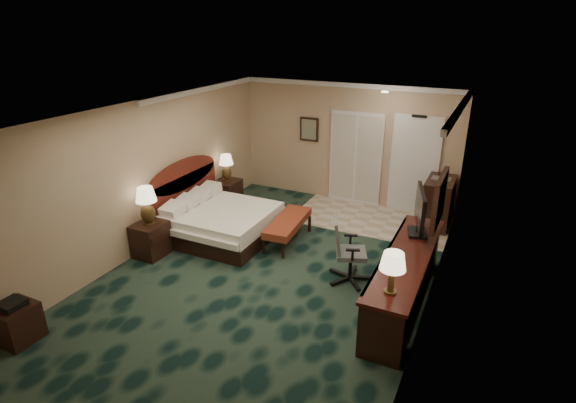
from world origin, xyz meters
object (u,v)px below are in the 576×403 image
at_px(bed, 222,223).
at_px(side_table, 17,323).
at_px(nightstand_near, 151,239).
at_px(desk_chair, 351,251).
at_px(lamp_near, 147,206).
at_px(desk, 404,280).
at_px(tv, 420,213).
at_px(minibar, 438,203).
at_px(bed_bench, 288,231).
at_px(lamp_far, 226,167).
at_px(nightstand_far, 228,194).

distance_m(bed, side_table, 3.80).
height_order(bed, nightstand_near, nightstand_near).
xyz_separation_m(bed, side_table, (-0.76, -3.72, -0.04)).
relative_size(nightstand_near, desk_chair, 0.58).
relative_size(bed, lamp_near, 2.73).
bearing_deg(desk, tv, 90.11).
distance_m(desk, minibar, 3.08).
relative_size(nightstand_near, lamp_near, 0.91).
bearing_deg(side_table, nightstand_near, 90.05).
distance_m(nightstand_near, desk_chair, 3.57).
xyz_separation_m(nightstand_near, tv, (4.40, 1.19, 0.88)).
xyz_separation_m(bed_bench, minibar, (2.43, 2.00, 0.26)).
xyz_separation_m(lamp_far, minibar, (4.45, 0.95, -0.41)).
xyz_separation_m(side_table, desk_chair, (3.48, 3.31, 0.28)).
distance_m(nightstand_near, tv, 4.64).
distance_m(lamp_near, minibar, 5.66).
height_order(desk, tv, tv).
bearing_deg(lamp_near, side_table, -89.95).
bearing_deg(nightstand_far, desk, -25.37).
bearing_deg(tv, bed, 165.58).
bearing_deg(tv, lamp_near, 179.98).
relative_size(bed_bench, desk_chair, 1.31).
xyz_separation_m(desk, tv, (-0.00, 0.75, 0.78)).
bearing_deg(lamp_far, nightstand_near, -89.43).
bearing_deg(side_table, minibar, 54.01).
distance_m(nightstand_far, side_table, 5.09).
xyz_separation_m(side_table, minibar, (4.42, 6.08, 0.24)).
height_order(bed, desk, desk).
relative_size(lamp_near, minibar, 0.68).
height_order(bed, lamp_near, lamp_near).
bearing_deg(bed_bench, nightstand_far, 148.21).
relative_size(tv, minibar, 0.94).
relative_size(nightstand_far, bed_bench, 0.44).
bearing_deg(minibar, bed_bench, -140.47).
bearing_deg(minibar, bed, -147.14).
height_order(lamp_near, minibar, lamp_near).
xyz_separation_m(nightstand_near, bed_bench, (1.99, 1.51, -0.07)).
relative_size(nightstand_far, minibar, 0.62).
distance_m(desk, tv, 1.08).
bearing_deg(lamp_far, nightstand_far, -60.08).
distance_m(side_table, desk_chair, 4.81).
relative_size(tv, desk_chair, 0.87).
bearing_deg(minibar, desk_chair, -108.58).
bearing_deg(bed, lamp_far, 119.08).
distance_m(nightstand_near, lamp_near, 0.65).
height_order(desk, desk_chair, desk_chair).
bearing_deg(desk_chair, lamp_far, 130.69).
xyz_separation_m(lamp_far, side_table, (0.03, -5.14, -0.65)).
xyz_separation_m(bed_bench, desk, (2.41, -1.08, 0.18)).
distance_m(nightstand_far, minibar, 4.53).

